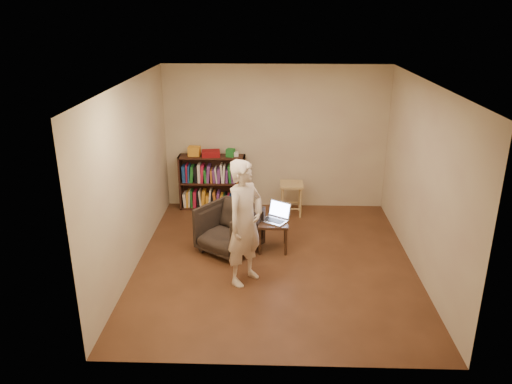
{
  "coord_description": "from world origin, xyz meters",
  "views": [
    {
      "loc": [
        -0.06,
        -6.5,
        3.52
      ],
      "look_at": [
        -0.29,
        0.35,
        0.96
      ],
      "focal_mm": 35.0,
      "sensor_mm": 36.0,
      "label": 1
    }
  ],
  "objects_px": {
    "bookshelf": "(213,185)",
    "side_table": "(273,226)",
    "stool": "(291,189)",
    "armchair": "(229,229)",
    "laptop": "(276,217)",
    "person": "(245,223)"
  },
  "relations": [
    {
      "from": "bookshelf",
      "to": "laptop",
      "type": "xyz_separation_m",
      "value": [
        1.16,
        -1.62,
        0.08
      ]
    },
    {
      "from": "bookshelf",
      "to": "stool",
      "type": "relative_size",
      "value": 2.05
    },
    {
      "from": "side_table",
      "to": "stool",
      "type": "bearing_deg",
      "value": 76.93
    },
    {
      "from": "stool",
      "to": "side_table",
      "type": "bearing_deg",
      "value": -103.07
    },
    {
      "from": "side_table",
      "to": "laptop",
      "type": "xyz_separation_m",
      "value": [
        0.05,
        0.06,
        0.14
      ]
    },
    {
      "from": "armchair",
      "to": "person",
      "type": "height_order",
      "value": "person"
    },
    {
      "from": "stool",
      "to": "laptop",
      "type": "xyz_separation_m",
      "value": [
        -0.28,
        -1.35,
        0.05
      ]
    },
    {
      "from": "bookshelf",
      "to": "stool",
      "type": "xyz_separation_m",
      "value": [
        1.44,
        -0.27,
        0.03
      ]
    },
    {
      "from": "stool",
      "to": "armchair",
      "type": "distance_m",
      "value": 1.79
    },
    {
      "from": "person",
      "to": "side_table",
      "type": "bearing_deg",
      "value": 14.78
    },
    {
      "from": "side_table",
      "to": "laptop",
      "type": "distance_m",
      "value": 0.16
    },
    {
      "from": "side_table",
      "to": "person",
      "type": "distance_m",
      "value": 1.13
    },
    {
      "from": "bookshelf",
      "to": "side_table",
      "type": "relative_size",
      "value": 2.61
    },
    {
      "from": "bookshelf",
      "to": "side_table",
      "type": "xyz_separation_m",
      "value": [
        1.11,
        -1.67,
        -0.06
      ]
    },
    {
      "from": "person",
      "to": "stool",
      "type": "bearing_deg",
      "value": 19.59
    },
    {
      "from": "bookshelf",
      "to": "person",
      "type": "distance_m",
      "value": 2.76
    },
    {
      "from": "side_table",
      "to": "person",
      "type": "xyz_separation_m",
      "value": [
        -0.37,
        -0.95,
        0.48
      ]
    },
    {
      "from": "laptop",
      "to": "person",
      "type": "distance_m",
      "value": 1.14
    },
    {
      "from": "stool",
      "to": "armchair",
      "type": "height_order",
      "value": "armchair"
    },
    {
      "from": "laptop",
      "to": "stool",
      "type": "bearing_deg",
      "value": 111.09
    },
    {
      "from": "armchair",
      "to": "laptop",
      "type": "relative_size",
      "value": 1.62
    },
    {
      "from": "armchair",
      "to": "side_table",
      "type": "relative_size",
      "value": 1.75
    }
  ]
}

